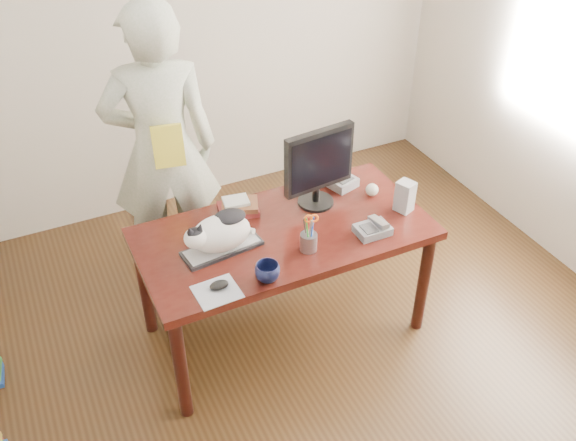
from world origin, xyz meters
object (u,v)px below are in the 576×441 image
(keyboard, at_px, (222,248))
(coffee_mug, at_px, (267,272))
(mouse, at_px, (219,285))
(desk, at_px, (278,243))
(monitor, at_px, (319,164))
(phone, at_px, (373,229))
(book_stack, at_px, (238,207))
(pen_cup, at_px, (309,240))
(person, at_px, (162,151))
(calculator, at_px, (339,180))
(speaker, at_px, (405,196))
(cat, at_px, (219,232))
(baseball, at_px, (372,190))

(keyboard, height_order, coffee_mug, coffee_mug)
(keyboard, bearing_deg, mouse, -120.03)
(desk, distance_m, coffee_mug, 0.51)
(monitor, bearing_deg, phone, -74.78)
(coffee_mug, xyz_separation_m, phone, (0.67, 0.10, -0.02))
(mouse, relative_size, book_stack, 0.39)
(pen_cup, distance_m, phone, 0.38)
(person, bearing_deg, mouse, 97.32)
(calculator, bearing_deg, speaker, -79.24)
(cat, relative_size, calculator, 1.74)
(pen_cup, distance_m, coffee_mug, 0.32)
(mouse, relative_size, calculator, 0.42)
(calculator, relative_size, person, 0.13)
(keyboard, height_order, pen_cup, pen_cup)
(book_stack, height_order, person, person)
(cat, relative_size, pen_cup, 1.81)
(monitor, relative_size, baseball, 6.34)
(pen_cup, xyz_separation_m, person, (-0.47, 1.02, 0.12))
(book_stack, bearing_deg, monitor, -0.42)
(calculator, xyz_separation_m, person, (-0.92, 0.54, 0.15))
(pen_cup, xyz_separation_m, phone, (0.38, -0.02, -0.04))
(keyboard, distance_m, pen_cup, 0.46)
(monitor, bearing_deg, desk, -174.07)
(coffee_mug, xyz_separation_m, calculator, (0.74, 0.60, -0.02))
(pen_cup, relative_size, mouse, 2.31)
(person, bearing_deg, keyboard, 104.50)
(keyboard, relative_size, book_stack, 1.70)
(keyboard, relative_size, calculator, 1.84)
(cat, distance_m, book_stack, 0.37)
(desk, distance_m, speaker, 0.76)
(desk, height_order, calculator, calculator)
(coffee_mug, xyz_separation_m, speaker, (0.94, 0.21, 0.04))
(speaker, xyz_separation_m, calculator, (-0.20, 0.39, -0.06))
(cat, xyz_separation_m, phone, (0.80, -0.21, -0.09))
(pen_cup, distance_m, baseball, 0.64)
(cat, distance_m, phone, 0.84)
(keyboard, distance_m, calculator, 0.90)
(keyboard, bearing_deg, speaker, -12.26)
(desk, xyz_separation_m, mouse, (-0.48, -0.37, 0.17))
(desk, xyz_separation_m, cat, (-0.38, -0.10, 0.27))
(cat, height_order, calculator, cat)
(speaker, distance_m, book_stack, 0.94)
(baseball, bearing_deg, mouse, -161.24)
(phone, xyz_separation_m, calculator, (0.07, 0.50, 0.00))
(monitor, height_order, mouse, monitor)
(speaker, xyz_separation_m, person, (-1.12, 0.93, 0.09))
(speaker, relative_size, calculator, 0.78)
(monitor, height_order, speaker, monitor)
(pen_cup, bearing_deg, mouse, -171.32)
(keyboard, relative_size, baseball, 5.78)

